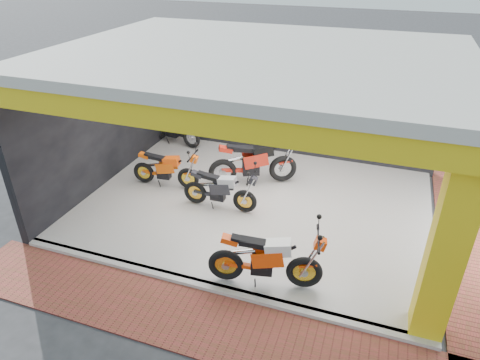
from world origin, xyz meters
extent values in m
plane|color=#2D2D30|center=(0.00, 0.00, 0.00)|extent=(80.00, 80.00, 0.00)
cube|color=white|center=(0.00, 2.00, 0.05)|extent=(8.00, 6.00, 0.10)
cube|color=beige|center=(0.00, 2.00, 3.60)|extent=(8.40, 6.40, 0.20)
cube|color=black|center=(0.00, 5.10, 1.75)|extent=(8.20, 0.20, 3.50)
cube|color=black|center=(-4.10, 2.00, 1.75)|extent=(0.20, 6.20, 3.50)
cube|color=yellow|center=(3.75, -0.75, 1.75)|extent=(0.50, 0.50, 3.50)
cube|color=yellow|center=(0.00, -1.00, 3.30)|extent=(8.40, 0.30, 0.40)
cube|color=yellow|center=(4.00, 2.00, 3.30)|extent=(0.30, 6.40, 0.40)
cube|color=white|center=(0.00, -1.02, 0.05)|extent=(8.00, 0.20, 0.10)
cube|color=#963931|center=(0.00, -1.80, 0.01)|extent=(9.00, 1.40, 0.03)
cube|color=#963931|center=(4.80, 2.00, 0.01)|extent=(1.40, 7.00, 0.03)
camera|label=1|loc=(2.56, -6.41, 5.57)|focal=32.00mm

